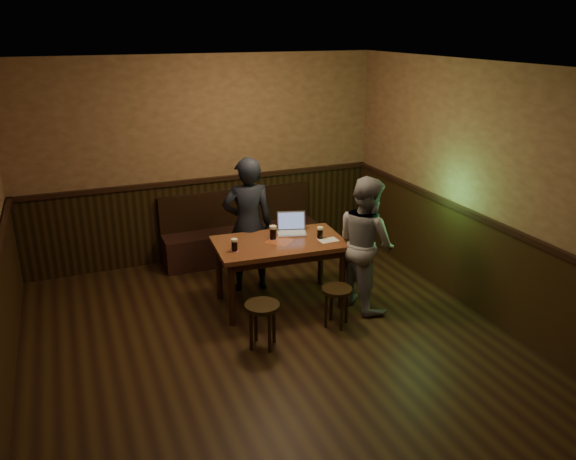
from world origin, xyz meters
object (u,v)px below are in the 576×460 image
(pint_left, at_px, (234,245))
(pint_right, at_px, (320,233))
(person_suit, at_px, (248,225))
(person_grey, at_px, (366,243))
(pub_table, at_px, (279,250))
(bench, at_px, (240,236))
(stool_left, at_px, (262,313))
(stool_right, at_px, (337,296))
(laptop, at_px, (292,228))
(pint_mid, at_px, (273,233))

(pint_left, xyz_separation_m, pint_right, (1.04, -0.00, -0.00))
(person_suit, distance_m, person_grey, 1.46)
(person_suit, height_order, person_grey, person_suit)
(pub_table, xyz_separation_m, person_suit, (-0.20, 0.53, 0.16))
(pint_left, relative_size, pint_right, 1.01)
(pub_table, bearing_deg, person_suit, 114.65)
(bench, relative_size, person_grey, 1.40)
(bench, height_order, pint_right, bench)
(person_grey, bearing_deg, stool_left, 100.40)
(bench, relative_size, pint_left, 15.14)
(bench, height_order, pub_table, bench)
(stool_right, relative_size, person_grey, 0.29)
(pint_right, distance_m, laptop, 0.38)
(stool_left, height_order, person_grey, person_grey)
(pint_right, xyz_separation_m, person_grey, (0.43, -0.32, -0.08))
(pint_mid, height_order, laptop, laptop)
(pub_table, distance_m, pint_left, 0.60)
(stool_right, distance_m, pint_right, 0.81)
(person_grey, bearing_deg, pub_table, 59.46)
(pint_right, height_order, person_suit, person_suit)
(stool_left, height_order, laptop, laptop)
(pub_table, distance_m, person_suit, 0.59)
(pint_left, height_order, person_grey, person_grey)
(bench, xyz_separation_m, laptop, (0.24, -1.32, 0.55))
(laptop, bearing_deg, pint_right, -36.41)
(pub_table, bearing_deg, bench, 93.71)
(pub_table, bearing_deg, pint_mid, 121.86)
(person_grey, bearing_deg, person_suit, 43.48)
(stool_right, bearing_deg, person_grey, 31.42)
(stool_right, height_order, pint_mid, pint_mid)
(stool_left, xyz_separation_m, person_grey, (1.42, 0.42, 0.40))
(person_suit, bearing_deg, pint_mid, 118.33)
(pint_left, distance_m, laptop, 0.86)
(pint_mid, bearing_deg, person_grey, -27.53)
(stool_right, height_order, person_grey, person_grey)
(pint_mid, distance_m, laptop, 0.31)
(person_suit, bearing_deg, laptop, 153.02)
(pint_right, bearing_deg, bench, 106.18)
(pint_mid, distance_m, person_suit, 0.48)
(stool_left, distance_m, pint_left, 0.88)
(pub_table, height_order, pint_right, pint_right)
(pint_mid, xyz_separation_m, laptop, (0.29, 0.13, -0.02))
(pub_table, relative_size, person_suit, 0.91)
(bench, relative_size, person_suit, 1.30)
(stool_right, distance_m, laptop, 1.07)
(pint_left, xyz_separation_m, pint_mid, (0.52, 0.18, 0.01))
(stool_right, bearing_deg, person_suit, 115.14)
(pint_mid, bearing_deg, pub_table, -61.85)
(pub_table, height_order, pint_mid, pint_mid)
(pint_right, bearing_deg, person_suit, 137.09)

